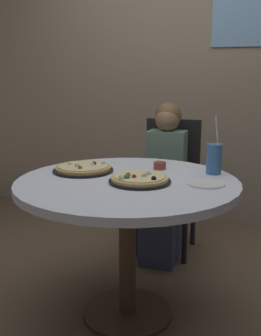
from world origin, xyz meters
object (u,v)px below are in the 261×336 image
dining_table (127,201)px  sauce_bowl (160,166)px  plate_small (206,184)px  chair_wooden (170,178)px  diner_child (164,190)px  soda_cup (214,159)px  pizza_veggie (140,179)px  pizza_cheese (83,169)px

dining_table → sauce_bowl: (0.09, 0.28, 0.13)m
sauce_bowl → plate_small: 0.39m
chair_wooden → diner_child: (0.00, -0.18, -0.05)m
soda_cup → dining_table: bearing=-145.6°
pizza_veggie → plate_small: (0.31, 0.06, -0.01)m
chair_wooden → diner_child: diner_child is taller
diner_child → plate_small: size_ratio=6.01×
dining_table → pizza_veggie: 0.15m
chair_wooden → sauce_bowl: chair_wooden is taller
chair_wooden → diner_child: 0.19m
chair_wooden → plate_small: size_ratio=5.28×
chair_wooden → sauce_bowl: size_ratio=13.57×
chair_wooden → pizza_cheese: (-0.29, -0.86, 0.24)m
pizza_cheese → plate_small: pizza_cheese is taller
sauce_bowl → chair_wooden: bearing=98.1°
sauce_bowl → soda_cup: bearing=-2.6°
diner_child → soda_cup: diner_child is taller
pizza_cheese → chair_wooden: bearing=71.5°
dining_table → plate_small: (0.39, 0.03, 0.11)m
dining_table → sauce_bowl: size_ratio=16.01×
dining_table → soda_cup: (0.39, 0.27, 0.19)m
pizza_veggie → sauce_bowl: (0.02, 0.31, 0.00)m
diner_child → pizza_cheese: bearing=-113.1°
chair_wooden → diner_child: bearing=-89.6°
soda_cup → sauce_bowl: size_ratio=4.40×
pizza_veggie → soda_cup: (0.32, 0.30, 0.06)m
dining_table → diner_child: diner_child is taller
pizza_veggie → pizza_cheese: bearing=160.6°
pizza_cheese → dining_table: bearing=-18.4°
chair_wooden → soda_cup: 0.84m
chair_wooden → plate_small: chair_wooden is taller
pizza_cheese → diner_child: bearing=66.9°
pizza_veggie → dining_table: bearing=156.9°
dining_table → soda_cup: soda_cup is taller
dining_table → diner_child: (0.00, 0.77, -0.16)m
pizza_veggie → pizza_cheese: size_ratio=0.93×
soda_cup → sauce_bowl: bearing=177.4°
dining_table → diner_child: 0.79m
diner_child → plate_small: 0.88m
chair_wooden → pizza_cheese: bearing=-108.5°
pizza_veggie → plate_small: pizza_veggie is taller
soda_cup → plate_small: bearing=-91.2°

